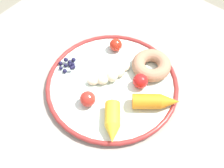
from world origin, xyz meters
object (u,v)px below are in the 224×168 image
(carrot_orange, at_px, (156,102))
(donut, at_px, (151,65))
(dining_table, at_px, (113,114))
(tomato_far, at_px, (116,45))
(tomato_near, at_px, (88,99))
(plate, at_px, (112,85))
(banana, at_px, (111,75))
(carrot_yellow, at_px, (112,122))
(blueberry_pile, at_px, (68,65))
(tomato_mid, at_px, (140,81))

(carrot_orange, xyz_separation_m, donut, (-0.07, 0.09, -0.00))
(dining_table, xyz_separation_m, tomato_far, (-0.09, 0.12, 0.13))
(carrot_orange, bearing_deg, tomato_near, -143.13)
(plate, bearing_deg, carrot_orange, 8.17)
(plate, height_order, tomato_far, tomato_far)
(banana, xyz_separation_m, donut, (0.06, 0.09, 0.00))
(tomato_far, bearing_deg, dining_table, -53.53)
(tomato_far, bearing_deg, carrot_orange, -23.17)
(dining_table, height_order, carrot_yellow, carrot_yellow)
(dining_table, xyz_separation_m, banana, (-0.03, 0.03, 0.12))
(dining_table, bearing_deg, carrot_orange, 20.11)
(plate, height_order, carrot_yellow, carrot_yellow)
(plate, height_order, blueberry_pile, blueberry_pile)
(carrot_yellow, height_order, donut, carrot_yellow)
(carrot_yellow, relative_size, tomato_mid, 2.62)
(tomato_mid, xyz_separation_m, tomato_far, (-0.13, 0.06, -0.00))
(banana, bearing_deg, donut, 55.19)
(tomato_near, bearing_deg, plate, 83.43)
(carrot_yellow, bearing_deg, dining_table, 128.05)
(banana, distance_m, tomato_far, 0.10)
(dining_table, xyz_separation_m, carrot_orange, (0.10, 0.04, 0.13))
(blueberry_pile, bearing_deg, dining_table, 3.60)
(plate, xyz_separation_m, banana, (-0.01, 0.01, 0.02))
(plate, bearing_deg, tomato_near, -96.57)
(carrot_orange, bearing_deg, blueberry_pile, -169.42)
(donut, relative_size, tomato_near, 2.68)
(dining_table, relative_size, banana, 7.60)
(plate, relative_size, banana, 2.76)
(plate, relative_size, carrot_orange, 3.06)
(donut, distance_m, tomato_mid, 0.06)
(plate, distance_m, banana, 0.02)
(tomato_mid, relative_size, tomato_far, 1.10)
(dining_table, xyz_separation_m, carrot_yellow, (0.06, -0.07, 0.13))
(banana, distance_m, donut, 0.11)
(donut, height_order, tomato_near, tomato_near)
(banana, xyz_separation_m, carrot_orange, (0.14, 0.00, 0.01))
(plate, distance_m, tomato_near, 0.09)
(donut, relative_size, tomato_far, 2.92)
(donut, bearing_deg, carrot_yellow, -82.10)
(dining_table, relative_size, blueberry_pile, 17.31)
(carrot_orange, height_order, tomato_mid, tomato_mid)
(carrot_yellow, bearing_deg, tomato_mid, 97.77)
(banana, relative_size, carrot_orange, 1.11)
(dining_table, distance_m, blueberry_pile, 0.19)
(banana, height_order, tomato_mid, tomato_mid)
(carrot_orange, relative_size, tomato_near, 2.93)
(banana, distance_m, carrot_yellow, 0.14)
(dining_table, xyz_separation_m, tomato_mid, (0.04, 0.06, 0.13))
(carrot_yellow, bearing_deg, tomato_near, 173.23)
(carrot_orange, relative_size, blueberry_pile, 2.05)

